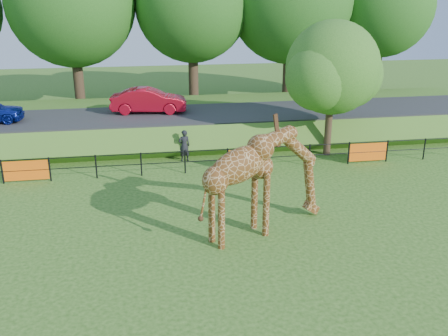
% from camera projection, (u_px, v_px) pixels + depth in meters
% --- Properties ---
extents(ground, '(90.00, 90.00, 0.00)m').
position_uv_depth(ground, '(210.00, 258.00, 15.75)').
color(ground, '#285214').
rests_on(ground, ground).
extents(giraffe, '(5.09, 2.93, 3.68)m').
position_uv_depth(giraffe, '(264.00, 182.00, 16.99)').
color(giraffe, '#5B3312').
rests_on(giraffe, ground).
extents(perimeter_fence, '(28.07, 0.10, 1.10)m').
position_uv_depth(perimeter_fence, '(185.00, 162.00, 23.00)').
color(perimeter_fence, black).
rests_on(perimeter_fence, ground).
extents(embankment, '(40.00, 9.00, 1.30)m').
position_uv_depth(embankment, '(173.00, 121.00, 29.95)').
color(embankment, '#285214').
rests_on(embankment, ground).
extents(road, '(40.00, 5.00, 0.12)m').
position_uv_depth(road, '(174.00, 115.00, 28.32)').
color(road, '#29292B').
rests_on(road, embankment).
extents(car_red, '(4.41, 2.00, 1.40)m').
position_uv_depth(car_red, '(149.00, 100.00, 28.46)').
color(car_red, red).
rests_on(car_red, road).
extents(visitor, '(0.62, 0.45, 1.59)m').
position_uv_depth(visitor, '(184.00, 146.00, 24.62)').
color(visitor, black).
rests_on(visitor, ground).
extents(tree_east, '(5.40, 4.71, 6.76)m').
position_uv_depth(tree_east, '(334.00, 71.00, 24.50)').
color(tree_east, '#312016').
rests_on(tree_east, ground).
extents(bg_tree_line, '(37.30, 8.80, 11.82)m').
position_uv_depth(bg_tree_line, '(190.00, 4.00, 34.13)').
color(bg_tree_line, '#312016').
rests_on(bg_tree_line, ground).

